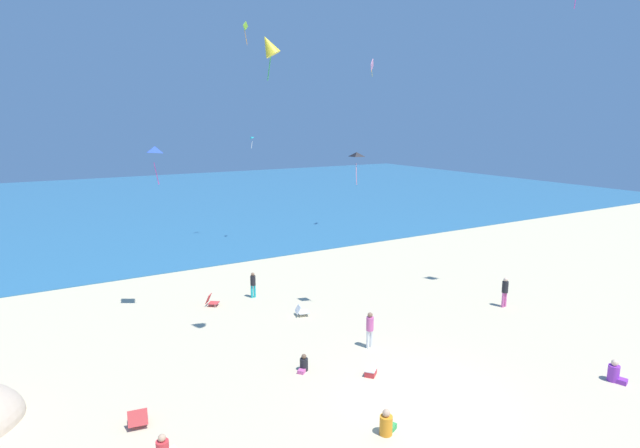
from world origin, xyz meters
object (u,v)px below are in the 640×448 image
at_px(person_6, 387,424).
at_px(kite_lime, 246,27).
at_px(beach_chair_near_camera, 211,301).
at_px(person_3, 505,290).
at_px(kite_blue, 155,150).
at_px(kite_teal, 251,138).
at_px(beach_chair_far_left, 301,311).
at_px(beach_chair_far_right, 138,419).
at_px(person_2, 370,327).
at_px(person_4, 304,365).
at_px(person_1, 615,373).
at_px(kite_black, 357,155).
at_px(kite_yellow, 269,46).
at_px(person_0, 253,283).
at_px(kite_pink, 372,65).
at_px(cooler_box, 371,372).

bearing_deg(person_6, kite_lime, 51.32).
height_order(beach_chair_near_camera, person_3, person_3).
height_order(kite_blue, kite_teal, kite_teal).
bearing_deg(beach_chair_far_left, beach_chair_near_camera, 147.10).
bearing_deg(kite_teal, kite_blue, -129.35).
height_order(person_6, kite_blue, kite_blue).
bearing_deg(beach_chair_far_right, person_2, -75.37).
relative_size(beach_chair_far_left, person_4, 1.13).
distance_m(person_1, kite_lime, 30.17).
bearing_deg(kite_blue, kite_black, -28.89).
height_order(beach_chair_far_left, person_2, person_2).
height_order(person_3, kite_lime, kite_lime).
relative_size(person_1, kite_teal, 0.89).
bearing_deg(kite_teal, person_4, -108.08).
bearing_deg(kite_blue, kite_yellow, -67.58).
bearing_deg(kite_lime, person_1, -82.83).
height_order(beach_chair_near_camera, person_0, person_0).
bearing_deg(person_4, kite_yellow, -113.92).
distance_m(person_0, kite_black, 8.99).
relative_size(person_3, kite_pink, 1.12).
bearing_deg(person_3, beach_chair_far_left, 65.53).
bearing_deg(cooler_box, beach_chair_far_right, 172.47).
bearing_deg(kite_pink, beach_chair_far_left, -135.73).
xyz_separation_m(beach_chair_far_left, person_2, (0.78, -4.52, 0.65)).
distance_m(cooler_box, kite_blue, 13.51).
bearing_deg(person_4, beach_chair_far_right, -33.74).
bearing_deg(beach_chair_far_right, kite_pink, -40.51).
distance_m(person_0, person_3, 12.96).
height_order(beach_chair_far_left, kite_black, kite_black).
height_order(kite_blue, kite_yellow, kite_yellow).
relative_size(person_3, kite_lime, 0.99).
bearing_deg(kite_blue, kite_teal, 50.65).
height_order(beach_chair_far_right, kite_black, kite_black).
xyz_separation_m(person_4, kite_blue, (-3.12, 8.18, 7.73)).
distance_m(person_0, person_6, 13.16).
bearing_deg(person_2, person_0, 11.98).
bearing_deg(beach_chair_far_left, kite_lime, 90.06).
relative_size(person_2, kite_lime, 0.98).
relative_size(kite_lime, kite_yellow, 0.96).
bearing_deg(beach_chair_far_right, cooler_box, -88.09).
xyz_separation_m(person_2, kite_yellow, (-3.73, 1.28, 10.95)).
distance_m(kite_pink, kite_lime, 10.56).
bearing_deg(beach_chair_far_right, beach_chair_far_left, -48.59).
distance_m(person_0, kite_lime, 19.04).
distance_m(beach_chair_near_camera, kite_yellow, 13.41).
bearing_deg(kite_pink, person_4, -131.72).
relative_size(cooler_box, person_1, 0.76).
bearing_deg(kite_lime, person_3, -72.51).
bearing_deg(cooler_box, kite_teal, 78.10).
xyz_separation_m(cooler_box, person_0, (-0.43, 9.98, 0.67)).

